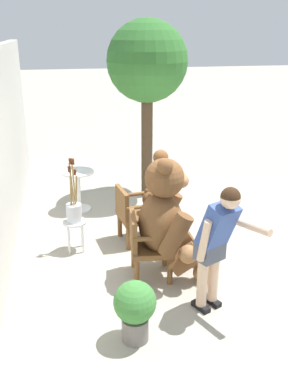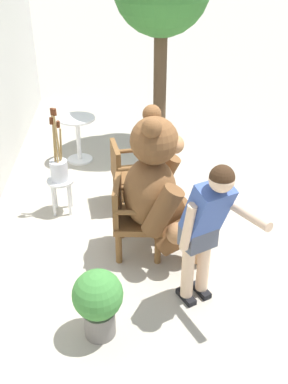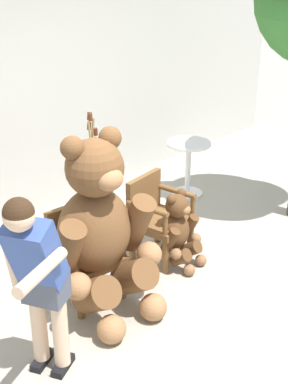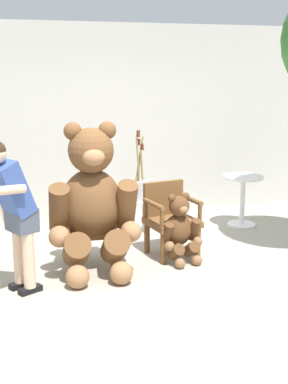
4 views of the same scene
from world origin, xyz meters
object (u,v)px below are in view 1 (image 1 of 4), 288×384
Objects in this scene: teddy_bear_small at (152,215)px; white_stool at (75,228)px; person_visitor at (217,239)px; brush_bucket at (74,209)px; round_side_table at (79,186)px; potted_plant at (135,307)px; wooden_chair_right at (133,213)px; wooden_chair_left at (146,244)px; patio_tree at (148,64)px; teddy_bear_large at (168,218)px.

teddy_bear_small is 1.75× the size of white_stool.
brush_bucket is (1.75, 1.46, -0.27)m from person_visitor.
round_side_table is (3.24, 1.32, -0.47)m from person_visitor.
round_side_table is 1.06× the size of potted_plant.
teddy_bear_small is (0.01, -0.28, -0.07)m from wooden_chair_right.
wooden_chair_right is at bearing -9.54° from potted_plant.
teddy_bear_small is (1.00, -0.28, -0.07)m from wooden_chair_left.
wooden_chair_right is (0.98, -0.00, 0.00)m from wooden_chair_left.
white_stool is at bearing 44.83° from wooden_chair_left.
potted_plant is at bearing 166.34° from patio_tree.
potted_plant is (-1.19, 0.36, -0.07)m from wooden_chair_left.
potted_plant is at bearing 108.13° from person_visitor.
patio_tree reaches higher than wooden_chair_right.
person_visitor is at bearing -157.78° from round_side_table.
wooden_chair_right reaches higher than potted_plant.
wooden_chair_left is at bearing -135.24° from brush_bucket.
white_stool is at bearing 174.74° from round_side_table.
teddy_bear_large is 2.04× the size of teddy_bear_small.
wooden_chair_left is 1.15m from person_visitor.
teddy_bear_small is 2.81m from patio_tree.
brush_bucket is at bearing -50.30° from white_stool.
potted_plant is at bearing -166.31° from brush_bucket.
teddy_bear_small is 1.97m from person_visitor.
white_stool is at bearing 97.14° from wooden_chair_right.
round_side_table is at bearing 22.85° from teddy_bear_large.
wooden_chair_left is 1.26× the size of potted_plant.
patio_tree is at bearing -13.66° from potted_plant.
teddy_bear_small is at bearing -83.92° from white_stool.
wooden_chair_right is 2.00m from person_visitor.
round_side_table is 2.47m from patio_tree.
white_stool is at bearing 143.45° from patio_tree.
teddy_bear_large reaches higher than wooden_chair_right.
white_stool is (-0.12, 1.15, -0.04)m from teddy_bear_small.
round_side_table is (1.49, -0.14, -0.20)m from brush_bucket.
patio_tree is at bearing -12.23° from wooden_chair_left.
person_visitor reaches higher than round_side_table.
brush_bucket is at bearing 51.95° from teddy_bear_large.
wooden_chair_right is at bearing 92.81° from teddy_bear_small.
wooden_chair_right is at bearing -152.03° from round_side_table.
teddy_bear_large is (-0.01, -0.27, 0.34)m from wooden_chair_left.
potted_plant is at bearing 163.46° from teddy_bear_small.
round_side_table is at bearing 17.22° from wooden_chair_left.
teddy_bear_small reaches higher than potted_plant.
white_stool is (1.75, 1.46, -0.56)m from person_visitor.
brush_bucket is 0.29× the size of patio_tree.
white_stool is (0.89, 1.14, -0.45)m from teddy_bear_large.
wooden_chair_left is 0.52× the size of teddy_bear_large.
potted_plant is (-1.18, 0.63, -0.41)m from teddy_bear_large.
patio_tree is at bearing -18.17° from wooden_chair_right.
wooden_chair_left is 1.25m from potted_plant.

